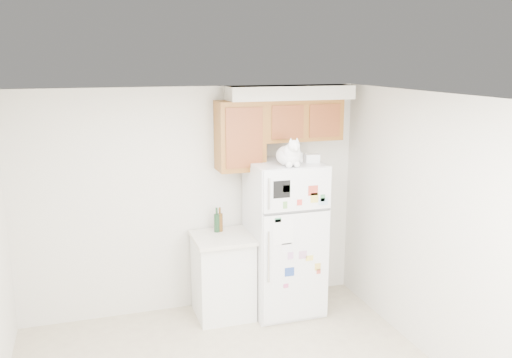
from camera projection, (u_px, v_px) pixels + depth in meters
name	position (u px, v px, depth m)	size (l,w,h in m)	color
room_shell	(249.00, 202.00, 4.31)	(3.84, 4.04, 2.52)	beige
refrigerator	(285.00, 237.00, 5.99)	(0.76, 0.78, 1.70)	white
base_counter	(223.00, 275.00, 5.94)	(0.64, 0.64, 0.92)	white
cat	(290.00, 155.00, 5.58)	(0.31, 0.45, 0.32)	white
storage_box_back	(292.00, 157.00, 5.85)	(0.18, 0.13, 0.10)	white
storage_box_front	(312.00, 158.00, 5.79)	(0.15, 0.11, 0.09)	white
bottle_green	(217.00, 220.00, 5.94)	(0.06, 0.06, 0.27)	#19381E
bottle_amber	(220.00, 219.00, 5.96)	(0.06, 0.06, 0.27)	#593814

